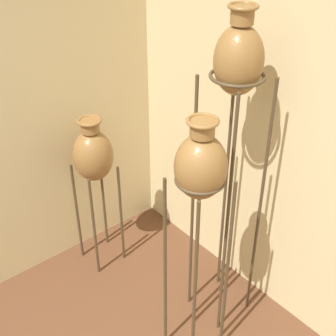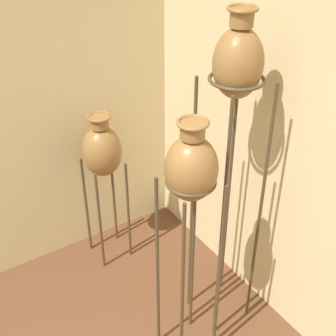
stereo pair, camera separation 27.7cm
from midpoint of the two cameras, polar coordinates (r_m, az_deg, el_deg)
The scene contains 3 objects.
vase_stand_tall at distance 2.46m, azimuth 5.22°, elevation 11.18°, with size 0.31×0.31×2.08m.
vase_stand_medium at distance 2.33m, azimuth 0.58°, elevation -0.81°, with size 0.27×0.27×1.65m.
vase_stand_short at distance 3.30m, azimuth -11.50°, elevation 1.27°, with size 0.28×0.28×1.23m.
Camera 1 is at (-0.03, -0.66, 2.64)m, focal length 50.00 mm.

